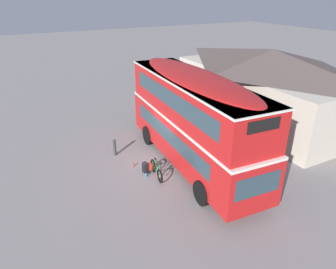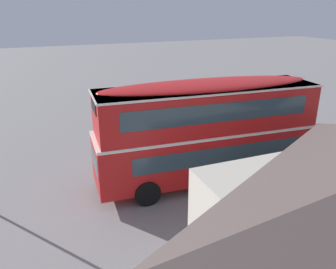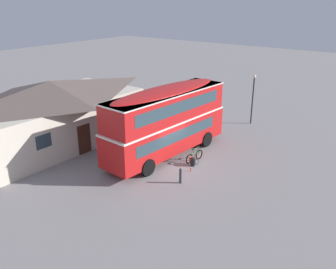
% 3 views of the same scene
% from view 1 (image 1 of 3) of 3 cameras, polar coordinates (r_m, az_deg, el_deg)
% --- Properties ---
extents(ground_plane, '(120.00, 120.00, 0.00)m').
position_cam_1_polar(ground_plane, '(16.57, -0.39, -4.90)').
color(ground_plane, gray).
extents(double_decker_bus, '(10.25, 3.21, 4.79)m').
position_cam_1_polar(double_decker_bus, '(15.21, 4.58, 3.26)').
color(double_decker_bus, black).
rests_on(double_decker_bus, ground).
extents(touring_bicycle, '(1.68, 0.46, 0.98)m').
position_cam_1_polar(touring_bicycle, '(15.12, -2.29, -6.48)').
color(touring_bicycle, black).
rests_on(touring_bicycle, ground).
extents(backpack_on_ground, '(0.34, 0.31, 0.59)m').
position_cam_1_polar(backpack_on_ground, '(15.48, -4.15, -5.99)').
color(backpack_on_ground, black).
rests_on(backpack_on_ground, ground).
extents(water_bottle_blue_sports, '(0.07, 0.07, 0.25)m').
position_cam_1_polar(water_bottle_blue_sports, '(15.22, -4.10, -7.40)').
color(water_bottle_blue_sports, '#338CBF').
rests_on(water_bottle_blue_sports, ground).
extents(water_bottle_red_squeeze, '(0.07, 0.07, 0.24)m').
position_cam_1_polar(water_bottle_red_squeeze, '(16.08, -6.40, -5.61)').
color(water_bottle_red_squeeze, '#D84C33').
rests_on(water_bottle_red_squeeze, ground).
extents(pub_building, '(13.25, 7.32, 4.74)m').
position_cam_1_polar(pub_building, '(22.70, 18.00, 8.85)').
color(pub_building, beige).
rests_on(pub_building, ground).
extents(kerb_bollard, '(0.16, 0.16, 0.97)m').
position_cam_1_polar(kerb_bollard, '(17.17, -9.74, -2.26)').
color(kerb_bollard, '#333338').
rests_on(kerb_bollard, ground).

